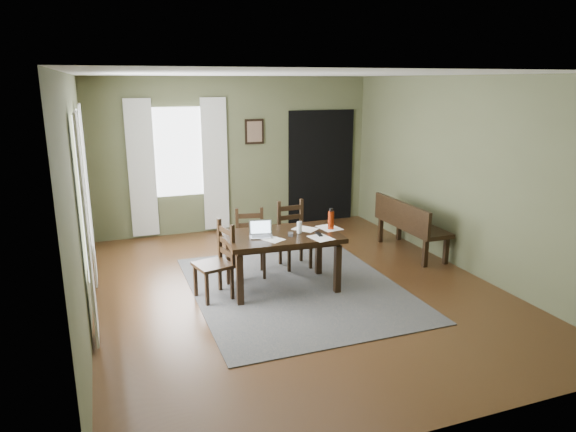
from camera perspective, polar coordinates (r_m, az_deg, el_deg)
name	(u,v)px	position (r m, az deg, el deg)	size (l,w,h in m)	color
ground	(296,288)	(6.77, 0.89, -8.04)	(5.00, 6.00, 0.01)	#492C16
room_shell	(297,150)	(6.29, 0.95, 7.31)	(5.02, 6.02, 2.71)	#585D3C
rug	(296,288)	(6.77, 0.89, -7.95)	(2.60, 3.20, 0.01)	#494949
dining_table	(282,241)	(6.54, -0.66, -2.79)	(1.49, 0.94, 0.73)	black
chair_end	(217,262)	(6.39, -7.92, -5.07)	(0.50, 0.50, 0.95)	black
chair_back_left	(251,244)	(7.08, -4.18, -3.08)	(0.47, 0.47, 0.92)	black
chair_back_right	(294,235)	(7.40, 0.66, -2.14)	(0.43, 0.43, 0.94)	black
bench	(408,222)	(8.17, 13.21, -0.67)	(0.48, 1.48, 0.84)	black
laptop	(261,232)	(6.42, -3.03, -1.82)	(0.33, 0.28, 0.20)	#B7B7BC
computer_mouse	(291,234)	(6.44, 0.30, -2.04)	(0.06, 0.11, 0.04)	#3F3F42
tv_remote	(319,234)	(6.49, 3.45, -2.02)	(0.05, 0.18, 0.02)	black
drinking_glass	(299,227)	(6.55, 1.28, -1.27)	(0.07, 0.07, 0.15)	silver
water_bottle	(331,220)	(6.72, 4.80, -0.41)	(0.10, 0.10, 0.28)	#AD2D0D
paper_a	(272,239)	(6.30, -1.73, -2.60)	(0.20, 0.27, 0.00)	white
paper_b	(321,238)	(6.37, 3.68, -2.43)	(0.23, 0.30, 0.00)	white
paper_c	(305,229)	(6.74, 1.91, -1.44)	(0.23, 0.30, 0.00)	white
paper_d	(329,228)	(6.80, 4.61, -1.32)	(0.25, 0.32, 0.00)	white
window_left	(82,190)	(6.13, -21.87, 2.69)	(0.01, 1.30, 1.70)	white
window_back	(178,152)	(8.95, -12.10, 6.96)	(1.00, 0.01, 1.50)	white
curtain_left_near	(87,231)	(5.39, -21.44, -1.57)	(0.03, 0.48, 2.30)	silver
curtain_left_far	(88,197)	(6.99, -21.32, 2.02)	(0.03, 0.48, 2.30)	silver
curtain_back_left	(142,169)	(8.89, -15.95, 5.04)	(0.44, 0.03, 2.30)	silver
curtain_back_right	(215,165)	(9.07, -8.10, 5.64)	(0.44, 0.03, 2.30)	silver
framed_picture	(254,132)	(9.20, -3.76, 9.34)	(0.34, 0.03, 0.44)	black
doorway_back	(321,167)	(9.74, 3.68, 5.50)	(1.30, 0.03, 2.10)	black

